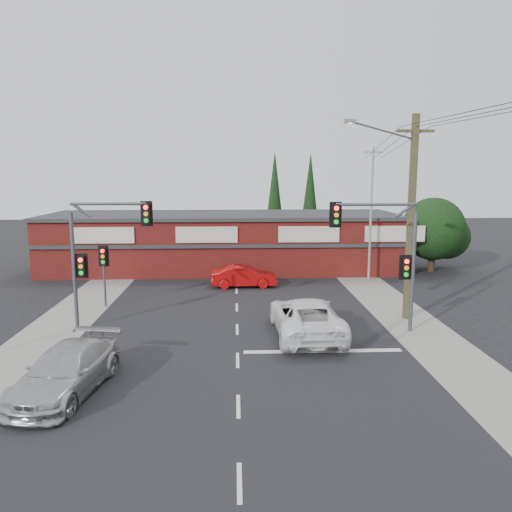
{
  "coord_description": "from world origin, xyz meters",
  "views": [
    {
      "loc": [
        -0.06,
        -20.9,
        7.18
      ],
      "look_at": [
        0.94,
        3.0,
        3.25
      ],
      "focal_mm": 35.0,
      "sensor_mm": 36.0,
      "label": 1
    }
  ],
  "objects_px": {
    "white_suv": "(306,317)",
    "shop_building": "(223,241)",
    "silver_suv": "(66,371)",
    "red_sedan": "(244,276)",
    "utility_pole": "(409,211)"
  },
  "relations": [
    {
      "from": "red_sedan",
      "to": "shop_building",
      "type": "height_order",
      "value": "shop_building"
    },
    {
      "from": "white_suv",
      "to": "red_sedan",
      "type": "relative_size",
      "value": 1.47
    },
    {
      "from": "red_sedan",
      "to": "utility_pole",
      "type": "height_order",
      "value": "utility_pole"
    },
    {
      "from": "white_suv",
      "to": "silver_suv",
      "type": "height_order",
      "value": "white_suv"
    },
    {
      "from": "white_suv",
      "to": "shop_building",
      "type": "bearing_deg",
      "value": -77.39
    },
    {
      "from": "silver_suv",
      "to": "shop_building",
      "type": "distance_m",
      "value": 22.53
    },
    {
      "from": "shop_building",
      "to": "utility_pole",
      "type": "xyz_separation_m",
      "value": [
        9.36,
        -14.0,
        3.26
      ]
    },
    {
      "from": "shop_building",
      "to": "utility_pole",
      "type": "relative_size",
      "value": 2.73
    },
    {
      "from": "shop_building",
      "to": "utility_pole",
      "type": "bearing_deg",
      "value": -56.24
    },
    {
      "from": "white_suv",
      "to": "shop_building",
      "type": "relative_size",
      "value": 0.22
    },
    {
      "from": "white_suv",
      "to": "shop_building",
      "type": "xyz_separation_m",
      "value": [
        -4.09,
        16.35,
        1.28
      ]
    },
    {
      "from": "red_sedan",
      "to": "shop_building",
      "type": "relative_size",
      "value": 0.15
    },
    {
      "from": "silver_suv",
      "to": "shop_building",
      "type": "xyz_separation_m",
      "value": [
        4.68,
        22.0,
        1.37
      ]
    },
    {
      "from": "shop_building",
      "to": "white_suv",
      "type": "bearing_deg",
      "value": -75.94
    },
    {
      "from": "white_suv",
      "to": "red_sedan",
      "type": "distance_m",
      "value": 10.21
    }
  ]
}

